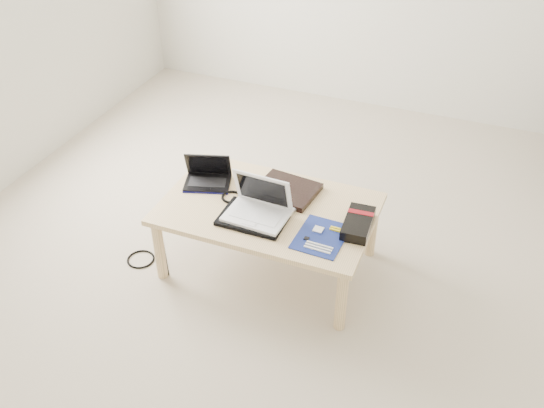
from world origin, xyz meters
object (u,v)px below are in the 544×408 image
at_px(white_laptop, 258,207).
at_px(netbook, 208,177).
at_px(coffee_table, 268,214).
at_px(gpu_box, 358,223).

bearing_deg(white_laptop, netbook, 153.92).
xyz_separation_m(coffee_table, netbook, (-0.39, 0.08, 0.09)).
distance_m(coffee_table, white_laptop, 0.15).
relative_size(coffee_table, netbook, 3.80).
xyz_separation_m(coffee_table, white_laptop, (-0.01, -0.10, 0.11)).
height_order(coffee_table, netbook, netbook).
relative_size(netbook, white_laptop, 0.91).
height_order(coffee_table, gpu_box, gpu_box).
relative_size(coffee_table, gpu_box, 4.13).
bearing_deg(coffee_table, netbook, 167.93).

